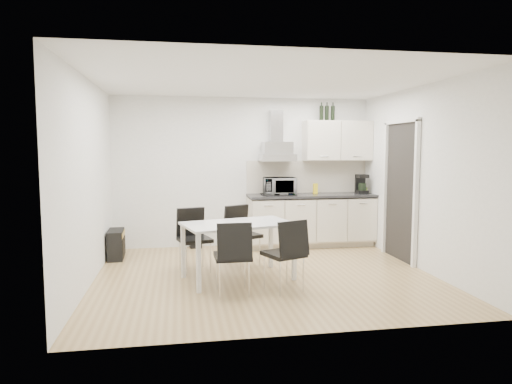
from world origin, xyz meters
TOP-DOWN VIEW (x-y plane):
  - ground at (0.00, 0.00)m, footprint 4.50×4.50m
  - wall_back at (0.00, 2.00)m, footprint 4.50×0.10m
  - wall_front at (0.00, -2.00)m, footprint 4.50×0.10m
  - wall_left at (-2.25, 0.00)m, footprint 0.10×4.00m
  - wall_right at (2.25, 0.00)m, footprint 0.10×4.00m
  - ceiling at (0.00, 0.00)m, footprint 4.50×4.50m
  - doorway at (2.21, 0.55)m, footprint 0.08×1.04m
  - kitchenette at (1.19, 1.73)m, footprint 2.22×0.64m
  - dining_table at (-0.38, -0.10)m, footprint 1.55×1.12m
  - chair_far_left at (-0.93, 0.37)m, footprint 0.56×0.60m
  - chair_far_right at (-0.21, 0.56)m, footprint 0.62×0.64m
  - chair_near_left at (-0.52, -0.69)m, footprint 0.44×0.50m
  - chair_near_right at (0.11, -0.67)m, footprint 0.60×0.63m
  - guitar_amp at (-2.12, 1.33)m, footprint 0.26×0.55m
  - floor_speaker at (-0.86, 1.90)m, footprint 0.22×0.20m

SIDE VIEW (x-z plane):
  - ground at x=0.00m, z-range 0.00..0.00m
  - floor_speaker at x=-0.86m, z-range 0.00..0.34m
  - guitar_amp at x=-2.12m, z-range 0.00..0.45m
  - chair_far_left at x=-0.93m, z-range 0.00..0.88m
  - chair_far_right at x=-0.21m, z-range 0.00..0.88m
  - chair_near_left at x=-0.52m, z-range 0.00..0.88m
  - chair_near_right at x=0.11m, z-range 0.00..0.88m
  - dining_table at x=-0.38m, z-range 0.29..1.04m
  - kitchenette at x=1.19m, z-range -0.43..2.09m
  - doorway at x=2.21m, z-range 0.00..2.10m
  - wall_back at x=0.00m, z-range 0.00..2.60m
  - wall_front at x=0.00m, z-range 0.00..2.60m
  - wall_left at x=-2.25m, z-range 0.00..2.60m
  - wall_right at x=2.25m, z-range 0.00..2.60m
  - ceiling at x=0.00m, z-range 2.60..2.60m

